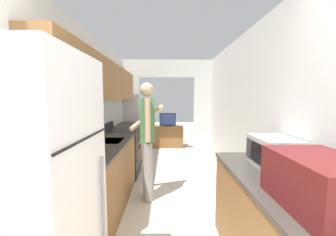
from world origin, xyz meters
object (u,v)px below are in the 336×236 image
(suitcase, at_px, (321,183))
(microwave, at_px, (273,152))
(refrigerator, at_px, (31,202))
(television, at_px, (168,120))
(tv_cabinet, at_px, (168,136))
(knife, at_px, (132,125))
(person, at_px, (147,137))
(range_oven, at_px, (123,152))

(suitcase, bearing_deg, microwave, 81.51)
(refrigerator, bearing_deg, television, 80.20)
(tv_cabinet, relative_size, knife, 2.95)
(person, bearing_deg, tv_cabinet, -13.99)
(range_oven, xyz_separation_m, tv_cabinet, (0.90, 2.27, -0.13))
(range_oven, relative_size, microwave, 2.28)
(refrigerator, xyz_separation_m, knife, (0.04, 3.43, 0.00))
(person, relative_size, knife, 5.51)
(suitcase, height_order, microwave, suitcase)
(person, xyz_separation_m, knife, (-0.50, 1.64, -0.04))
(refrigerator, height_order, television, refrigerator)
(range_oven, distance_m, television, 2.43)
(refrigerator, xyz_separation_m, suitcase, (1.71, -0.08, 0.15))
(range_oven, distance_m, suitcase, 3.40)
(television, bearing_deg, microwave, -77.62)
(range_oven, height_order, knife, range_oven)
(suitcase, xyz_separation_m, tv_cabinet, (-0.84, 5.12, -0.72))
(television, distance_m, knife, 1.77)
(range_oven, xyz_separation_m, suitcase, (1.74, -2.85, 0.59))
(suitcase, relative_size, television, 1.26)
(knife, bearing_deg, person, -115.05)
(suitcase, relative_size, knife, 1.98)
(refrigerator, height_order, microwave, refrigerator)
(person, height_order, television, person)
(microwave, relative_size, knife, 1.43)
(range_oven, relative_size, person, 0.59)
(refrigerator, distance_m, tv_cabinet, 5.14)
(refrigerator, distance_m, suitcase, 1.71)
(television, bearing_deg, refrigerator, -99.80)
(tv_cabinet, height_order, knife, knife)
(suitcase, distance_m, microwave, 0.74)
(suitcase, xyz_separation_m, television, (-0.84, 5.08, -0.20))
(television, relative_size, knife, 1.57)
(tv_cabinet, bearing_deg, suitcase, -80.65)
(person, xyz_separation_m, microwave, (1.27, -1.14, 0.09))
(range_oven, height_order, television, television)
(tv_cabinet, bearing_deg, person, -95.63)
(range_oven, relative_size, knife, 3.27)
(range_oven, distance_m, person, 1.24)
(microwave, bearing_deg, television, 102.38)
(microwave, bearing_deg, suitcase, -98.49)
(microwave, distance_m, tv_cabinet, 4.54)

